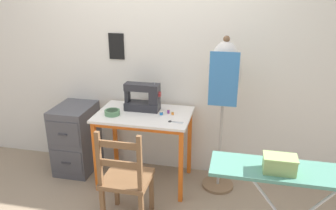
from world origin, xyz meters
TOP-DOWN VIEW (x-y plane):
  - ground_plane at (0.00, 0.00)m, footprint 14.00×14.00m
  - wall_back at (-0.00, 0.67)m, footprint 10.00×0.06m
  - sewing_table at (0.00, 0.29)m, footprint 0.93×0.60m
  - sewing_machine at (-0.02, 0.40)m, footprint 0.36×0.16m
  - fabric_bowl at (-0.29, 0.20)m, footprint 0.15×0.15m
  - scissors at (0.33, 0.15)m, footprint 0.14×0.05m
  - thread_spool_near_machine at (0.18, 0.30)m, footprint 0.04×0.04m
  - thread_spool_mid_table at (0.24, 0.35)m, footprint 0.03×0.03m
  - thread_spool_far_edge at (0.29, 0.33)m, footprint 0.03×0.03m
  - wooden_chair at (0.02, -0.33)m, footprint 0.40×0.38m
  - filing_cabinet at (-0.82, 0.39)m, footprint 0.39×0.53m
  - dress_form at (0.76, 0.37)m, footprint 0.32×0.32m
  - ironing_board at (1.30, -0.64)m, footprint 1.10×0.30m
  - storage_box at (1.18, -0.68)m, footprint 0.21×0.13m

SIDE VIEW (x-z plane):
  - ground_plane at x=0.00m, z-range 0.00..0.00m
  - filing_cabinet at x=-0.82m, z-range 0.00..0.75m
  - wooden_chair at x=0.02m, z-range -0.03..0.88m
  - sewing_table at x=0.00m, z-range 0.28..1.06m
  - scissors at x=0.33m, z-range 0.78..0.78m
  - thread_spool_far_edge at x=0.29m, z-range 0.78..0.81m
  - thread_spool_near_machine at x=0.18m, z-range 0.78..0.82m
  - thread_spool_mid_table at x=0.24m, z-range 0.78..0.82m
  - fabric_bowl at x=-0.29m, z-range 0.78..0.83m
  - ironing_board at x=1.30m, z-range 0.38..1.25m
  - sewing_machine at x=-0.02m, z-range 0.76..1.06m
  - storage_box at x=1.18m, z-range 0.87..0.98m
  - dress_form at x=0.76m, z-range 0.34..1.90m
  - wall_back at x=0.00m, z-range 0.00..2.55m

